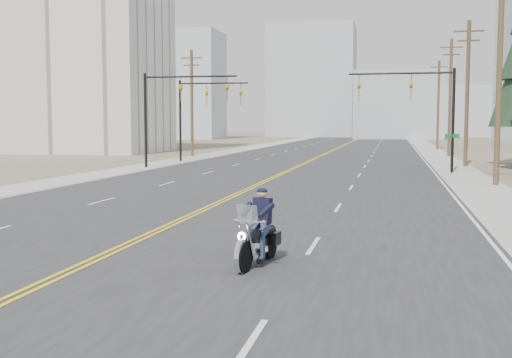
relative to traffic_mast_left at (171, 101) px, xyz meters
The scene contains 20 objects.
ground_plane 33.60m from the traffic_mast_left, 74.33° to the right, with size 400.00×400.00×0.00m, color #776D56.
road 39.36m from the traffic_mast_left, 76.71° to the left, with size 20.00×200.00×0.01m, color #303033.
sidewalk_left 38.40m from the traffic_mast_left, 93.80° to the left, with size 3.00×200.00×0.01m, color #A5A5A0.
sidewalk_right 43.45m from the traffic_mast_left, 61.68° to the left, with size 3.00×200.00×0.01m, color #A5A5A0.
traffic_mast_left is the anchor object (origin of this frame).
traffic_mast_right 17.95m from the traffic_mast_left, ahead, with size 7.10×0.26×7.00m.
traffic_mast_far 8.01m from the traffic_mast_left, 92.40° to the left, with size 6.10×0.26×7.00m.
street_sign 20.12m from the traffic_mast_left, ahead, with size 0.90×0.06×2.62m.
utility_pole_b 23.31m from the traffic_mast_left, 22.74° to the right, with size 2.20×0.30×11.50m.
utility_pole_c 22.31m from the traffic_mast_left, 15.61° to the left, with size 2.20×0.30×11.00m.
utility_pole_d 30.06m from the traffic_mast_left, 44.36° to the left, with size 2.20×0.30×11.50m.
utility_pole_e 43.66m from the traffic_mast_left, 60.53° to the left, with size 2.20×0.30×11.00m.
utility_pole_left 16.39m from the traffic_mast_left, 102.42° to the left, with size 2.20×0.30×10.50m.
apartment_block 31.50m from the traffic_mast_left, 129.59° to the left, with size 18.00×14.00×30.00m, color silver.
haze_bldg_a 87.20m from the traffic_mast_left, 107.41° to the left, with size 14.00×12.00×22.00m, color #B7BCC6.
haze_bldg_b 94.56m from the traffic_mast_left, 79.66° to the left, with size 18.00×14.00×14.00m, color #ADB2B7.
haze_bldg_d 108.34m from the traffic_mast_left, 91.60° to the left, with size 20.00×15.00×26.00m, color #ADB2B7.
haze_bldg_e 122.80m from the traffic_mast_left, 73.94° to the left, with size 14.00×14.00×12.00m, color #B7BCC6.
haze_bldg_f 106.28m from the traffic_mast_left, 112.71° to the left, with size 12.00×12.00×16.00m, color #ADB2B7.
motorcyclist 33.50m from the traffic_mast_left, 67.05° to the right, with size 1.00×2.32×1.81m, color black, non-canonical shape.
Camera 1 is at (7.06, -13.12, 3.36)m, focal length 45.00 mm.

